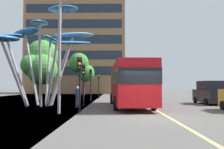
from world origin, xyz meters
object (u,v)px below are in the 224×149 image
object	(u,v)px
traffic_light_kerb_near	(80,73)
leaf_sculpture	(42,37)
red_bus	(130,82)
car_parked_far	(210,93)
pedestrian	(78,97)
traffic_light_kerb_far	(83,76)
traffic_light_island_mid	(91,78)
traffic_light_opposite	(99,80)
street_lamp	(65,26)

from	to	relation	value
traffic_light_kerb_near	leaf_sculpture	bearing A→B (deg)	124.40
red_bus	car_parked_far	xyz separation A→B (m)	(7.39, 2.93, -0.95)
traffic_light_kerb_near	pedestrian	bearing A→B (deg)	100.14
leaf_sculpture	traffic_light_kerb_far	world-z (taller)	leaf_sculpture
traffic_light_kerb_far	traffic_light_island_mid	size ratio (longest dim) A/B	0.98
traffic_light_kerb_far	car_parked_far	size ratio (longest dim) A/B	0.76
car_parked_far	traffic_light_kerb_far	bearing A→B (deg)	-168.76
traffic_light_island_mid	traffic_light_opposite	distance (m)	5.14
red_bus	traffic_light_island_mid	distance (m)	8.15
red_bus	leaf_sculpture	size ratio (longest dim) A/B	1.12
pedestrian	traffic_light_island_mid	bearing A→B (deg)	88.20
traffic_light_kerb_near	car_parked_far	xyz separation A→B (m)	(10.67, 7.53, -1.46)
traffic_light_kerb_near	traffic_light_kerb_far	xyz separation A→B (m)	(-0.44, 5.33, 0.02)
car_parked_far	red_bus	bearing A→B (deg)	-158.37
red_bus	street_lamp	size ratio (longest dim) A/B	1.27
traffic_light_kerb_near	pedestrian	size ratio (longest dim) A/B	2.09
traffic_light_island_mid	pedestrian	distance (m)	8.00
traffic_light_kerb_far	traffic_light_island_mid	xyz separation A→B (m)	(-0.03, 6.49, 0.04)
red_bus	leaf_sculpture	bearing A→B (deg)	170.56
traffic_light_kerb_far	traffic_light_opposite	bearing A→B (deg)	87.49
leaf_sculpture	car_parked_far	xyz separation A→B (m)	(14.65, 1.72, -4.75)
traffic_light_kerb_near	street_lamp	distance (m)	2.90
leaf_sculpture	traffic_light_island_mid	distance (m)	7.67
traffic_light_island_mid	red_bus	bearing A→B (deg)	-62.48
car_parked_far	pedestrian	xyz separation A→B (m)	(-11.39, -3.53, -0.17)
traffic_light_island_mid	traffic_light_opposite	bearing A→B (deg)	83.95
traffic_light_kerb_near	traffic_light_opposite	size ratio (longest dim) A/B	0.99
traffic_light_island_mid	pedestrian	world-z (taller)	traffic_light_island_mid
leaf_sculpture	pedestrian	world-z (taller)	leaf_sculpture
leaf_sculpture	traffic_light_kerb_near	world-z (taller)	leaf_sculpture
leaf_sculpture	traffic_light_island_mid	bearing A→B (deg)	59.69
traffic_light_kerb_near	traffic_light_island_mid	bearing A→B (deg)	92.28
red_bus	traffic_light_opposite	xyz separation A→B (m)	(-3.21, 12.33, 0.53)
street_lamp	traffic_light_kerb_far	bearing A→B (deg)	85.63
traffic_light_island_mid	street_lamp	bearing A→B (deg)	-91.84
leaf_sculpture	traffic_light_island_mid	xyz separation A→B (m)	(3.51, 6.00, -3.24)
traffic_light_opposite	pedestrian	distance (m)	13.06
leaf_sculpture	traffic_light_opposite	size ratio (longest dim) A/B	2.79
traffic_light_kerb_far	car_parked_far	xyz separation A→B (m)	(11.11, 2.21, -1.47)
traffic_light_kerb_near	traffic_light_island_mid	distance (m)	11.82
leaf_sculpture	traffic_light_kerb_far	distance (m)	4.85
leaf_sculpture	street_lamp	distance (m)	6.76
traffic_light_kerb_near	red_bus	bearing A→B (deg)	54.48
street_lamp	pedestrian	world-z (taller)	street_lamp
car_parked_far	street_lamp	size ratio (longest dim) A/B	0.54
traffic_light_kerb_far	street_lamp	world-z (taller)	street_lamp
red_bus	traffic_light_kerb_far	distance (m)	3.83
traffic_light_opposite	car_parked_far	distance (m)	14.24
red_bus	leaf_sculpture	distance (m)	8.29
traffic_light_kerb_near	street_lamp	bearing A→B (deg)	-169.26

